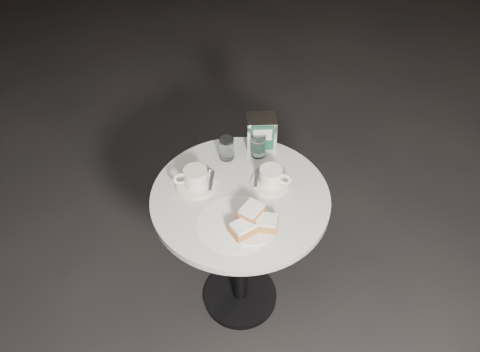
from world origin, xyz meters
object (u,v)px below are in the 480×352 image
object	(u,v)px
coffee_cup_right	(271,178)
water_glass_right	(258,146)
water_glass_left	(227,149)
beignet_plate	(253,223)
cafe_table	(240,227)
coffee_cup_left	(195,179)
napkin_dispenser	(261,132)

from	to	relation	value
coffee_cup_right	water_glass_right	bearing A→B (deg)	125.29
water_glass_left	water_glass_right	distance (m)	0.13
beignet_plate	coffee_cup_right	world-z (taller)	beignet_plate
cafe_table	beignet_plate	size ratio (longest dim) A/B	3.64
water_glass_right	beignet_plate	bearing A→B (deg)	-96.98
coffee_cup_left	water_glass_right	distance (m)	0.31
water_glass_right	cafe_table	bearing A→B (deg)	-110.62
cafe_table	coffee_cup_right	size ratio (longest dim) A/B	3.72
beignet_plate	napkin_dispenser	xyz separation A→B (m)	(0.06, 0.46, 0.04)
beignet_plate	water_glass_right	bearing A→B (deg)	83.02
coffee_cup_right	cafe_table	bearing A→B (deg)	-132.20
beignet_plate	water_glass_left	world-z (taller)	water_glass_left
coffee_cup_left	water_glass_left	world-z (taller)	water_glass_left
water_glass_left	water_glass_right	size ratio (longest dim) A/B	1.00
water_glass_right	napkin_dispenser	distance (m)	0.07
water_glass_left	water_glass_right	world-z (taller)	same
beignet_plate	coffee_cup_left	distance (m)	0.31
water_glass_left	napkin_dispenser	size ratio (longest dim) A/B	0.70
beignet_plate	water_glass_right	size ratio (longest dim) A/B	2.04
coffee_cup_left	coffee_cup_right	world-z (taller)	coffee_cup_left
coffee_cup_left	beignet_plate	bearing A→B (deg)	-54.76
cafe_table	coffee_cup_right	world-z (taller)	coffee_cup_right
coffee_cup_right	water_glass_left	xyz separation A→B (m)	(-0.17, 0.17, 0.01)
napkin_dispenser	coffee_cup_right	bearing A→B (deg)	-85.55
beignet_plate	water_glass_right	distance (m)	0.40
coffee_cup_left	napkin_dispenser	distance (m)	0.36
napkin_dispenser	coffee_cup_left	bearing A→B (deg)	-140.11
napkin_dispenser	beignet_plate	bearing A→B (deg)	-98.36
water_glass_left	napkin_dispenser	xyz separation A→B (m)	(0.15, 0.07, 0.02)
water_glass_left	napkin_dispenser	world-z (taller)	napkin_dispenser
coffee_cup_left	cafe_table	bearing A→B (deg)	-27.25
water_glass_right	coffee_cup_left	bearing A→B (deg)	-146.75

